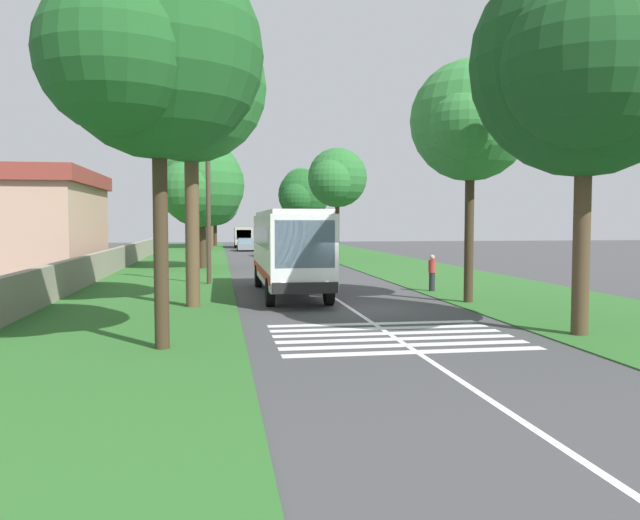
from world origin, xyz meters
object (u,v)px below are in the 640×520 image
(pedestrian, at_px, (432,272))
(coach_bus, at_px, (289,247))
(trailing_car_2, at_px, (283,247))
(trailing_car_1, at_px, (296,251))
(roadside_tree_right_3, at_px, (300,188))
(trailing_car_0, at_px, (312,256))
(roadside_tree_right_0, at_px, (335,180))
(trailing_minibus_0, at_px, (243,235))
(roadside_tree_left_2, at_px, (187,92))
(roadside_tree_right_2, at_px, (468,124))
(roadside_tree_right_1, at_px, (302,196))
(roadside_tree_left_0, at_px, (209,176))
(roadside_tree_left_4, at_px, (199,187))
(roadside_tree_left_1, at_px, (213,203))
(utility_pole, at_px, (208,200))
(roadside_tree_right_4, at_px, (579,68))
(roadside_tree_left_3, at_px, (151,60))
(roadside_building, at_px, (29,221))
(trailing_car_3, at_px, (245,245))

(pedestrian, bearing_deg, coach_bus, 90.52)
(trailing_car_2, bearing_deg, coach_bus, 174.67)
(trailing_car_1, xyz_separation_m, roadside_tree_right_3, (29.50, -4.10, 7.13))
(trailing_car_0, height_order, roadside_tree_right_0, roadside_tree_right_0)
(roadside_tree_right_3, bearing_deg, coach_bus, 172.29)
(trailing_minibus_0, bearing_deg, trailing_car_1, -171.05)
(roadside_tree_left_2, bearing_deg, pedestrian, -71.24)
(trailing_minibus_0, bearing_deg, roadside_tree_right_2, -173.21)
(roadside_tree_right_1, xyz_separation_m, pedestrian, (-47.54, 0.11, -5.37))
(coach_bus, distance_m, roadside_tree_left_2, 8.17)
(coach_bus, distance_m, roadside_tree_right_0, 27.34)
(trailing_car_0, distance_m, roadside_tree_left_0, 32.10)
(roadside_tree_left_4, bearing_deg, roadside_tree_right_1, -19.89)
(roadside_tree_right_2, xyz_separation_m, roadside_tree_right_3, (62.12, -1.15, 0.66))
(roadside_tree_left_0, height_order, pedestrian, roadside_tree_left_0)
(coach_bus, height_order, trailing_car_1, coach_bus)
(coach_bus, height_order, roadside_tree_left_1, roadside_tree_left_1)
(roadside_tree_left_2, distance_m, utility_pole, 9.58)
(coach_bus, bearing_deg, roadside_tree_left_1, 3.73)
(roadside_tree_right_0, xyz_separation_m, roadside_tree_right_1, (21.56, 0.06, -0.60))
(roadside_tree_right_4, bearing_deg, trailing_car_2, 4.04)
(roadside_tree_left_2, relative_size, roadside_tree_right_3, 1.06)
(trailing_minibus_0, distance_m, roadside_tree_right_4, 65.12)
(roadside_tree_left_3, height_order, roadside_building, roadside_tree_left_3)
(roadside_tree_right_0, xyz_separation_m, roadside_tree_right_3, (31.98, -0.98, 0.92))
(trailing_car_1, xyz_separation_m, roadside_tree_left_4, (-11.88, 8.14, 4.96))
(roadside_tree_left_1, bearing_deg, trailing_car_1, -165.65)
(trailing_car_1, relative_size, trailing_car_3, 1.00)
(trailing_car_0, relative_size, roadside_tree_right_1, 0.45)
(roadside_tree_right_0, relative_size, roadside_tree_right_4, 0.88)
(roadside_tree_right_2, distance_m, roadside_tree_right_4, 7.56)
(trailing_car_1, height_order, pedestrian, pedestrian)
(roadside_tree_left_4, xyz_separation_m, pedestrian, (-16.57, -11.10, -4.72))
(trailing_car_2, height_order, pedestrian, pedestrian)
(roadside_building, bearing_deg, roadside_tree_left_1, -14.63)
(coach_bus, height_order, roadside_tree_right_3, roadside_tree_right_3)
(trailing_car_0, height_order, trailing_car_1, same)
(roadside_tree_left_3, bearing_deg, trailing_car_2, -9.45)
(roadside_tree_left_0, distance_m, roadside_tree_right_1, 11.32)
(roadside_tree_right_4, height_order, roadside_building, roadside_tree_right_4)
(roadside_tree_right_1, xyz_separation_m, roadside_tree_right_4, (-59.25, -0.08, 1.26))
(roadside_tree_right_4, bearing_deg, roadside_tree_right_3, -0.78)
(trailing_minibus_0, height_order, roadside_tree_right_2, roadside_tree_right_2)
(coach_bus, distance_m, roadside_tree_left_3, 13.75)
(roadside_tree_right_1, bearing_deg, roadside_tree_left_2, 167.86)
(trailing_car_1, height_order, trailing_minibus_0, trailing_minibus_0)
(coach_bus, bearing_deg, roadside_tree_right_4, -149.35)
(roadside_tree_left_1, xyz_separation_m, utility_pole, (-52.79, -0.17, -1.39))
(trailing_car_2, relative_size, roadside_tree_left_1, 0.47)
(roadside_tree_right_1, distance_m, utility_pole, 43.74)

